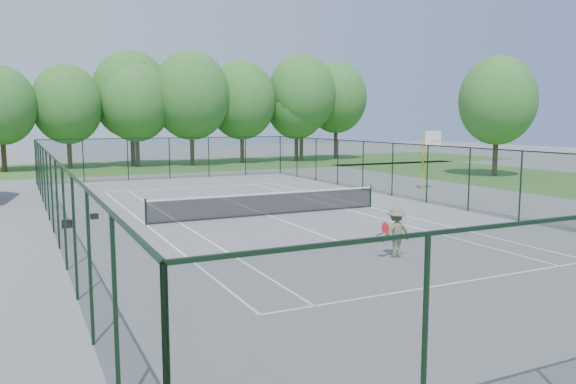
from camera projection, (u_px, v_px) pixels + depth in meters
name	position (u px, v px, depth m)	size (l,w,h in m)	color
ground	(269.00, 215.00, 25.36)	(140.00, 140.00, 0.00)	gray
grass_far	(138.00, 167.00, 52.14)	(80.00, 16.00, 0.01)	#42752B
grass_side	(558.00, 182.00, 39.32)	(14.00, 40.00, 0.01)	#42752B
court_lines	(269.00, 215.00, 25.36)	(11.05, 23.85, 0.01)	white
tennis_net	(269.00, 203.00, 25.29)	(11.08, 0.08, 1.10)	black
fence_enclosure	(269.00, 181.00, 25.16)	(18.05, 36.05, 3.02)	#1B3523
tree_line_far	(136.00, 102.00, 51.38)	(39.40, 6.40, 9.70)	#483121
basketball_goal	(428.00, 148.00, 34.51)	(1.20, 1.43, 3.65)	yellow
tree_side	(498.00, 101.00, 42.48)	(5.77, 5.77, 9.14)	#483121
sports_bag_a	(67.00, 224.00, 22.44)	(0.39, 0.24, 0.32)	black
sports_bag_b	(94.00, 216.00, 24.43)	(0.31, 0.19, 0.24)	black
tennis_player	(396.00, 233.00, 17.58)	(1.71, 0.80, 1.55)	#606747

